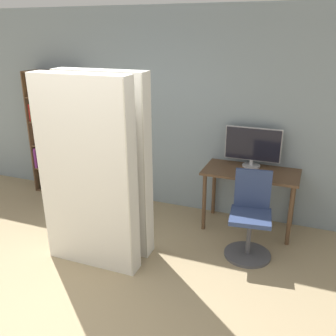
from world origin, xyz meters
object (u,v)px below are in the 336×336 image
(office_chair, at_px, (250,222))
(mattress_far, at_px, (106,165))
(mattress_near, at_px, (87,176))
(bookshelf, at_px, (54,133))
(monitor, at_px, (253,146))

(office_chair, height_order, mattress_far, mattress_far)
(mattress_near, height_order, mattress_far, same)
(mattress_near, bearing_deg, mattress_far, 90.00)
(bookshelf, bearing_deg, mattress_near, -43.84)
(office_chair, distance_m, mattress_far, 1.71)
(monitor, height_order, mattress_far, mattress_far)
(bookshelf, distance_m, mattress_far, 2.00)
(monitor, relative_size, mattress_near, 0.34)
(bookshelf, bearing_deg, mattress_far, -36.36)
(mattress_near, xyz_separation_m, mattress_far, (0.00, 0.36, -0.00))
(mattress_far, bearing_deg, mattress_near, -90.00)
(monitor, distance_m, office_chair, 1.01)
(mattress_near, bearing_deg, bookshelf, 136.16)
(office_chair, bearing_deg, bookshelf, 166.55)
(bookshelf, bearing_deg, monitor, 0.20)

